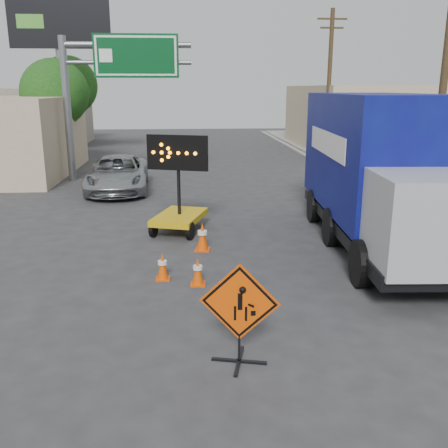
{
  "coord_description": "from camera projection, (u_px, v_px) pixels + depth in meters",
  "views": [
    {
      "loc": [
        -0.91,
        -7.12,
        4.43
      ],
      "look_at": [
        -0.05,
        3.81,
        1.44
      ],
      "focal_mm": 40.0,
      "sensor_mm": 36.0,
      "label": 1
    }
  ],
  "objects": [
    {
      "name": "ground",
      "position": [
        246.0,
        371.0,
        8.08
      ],
      "size": [
        100.0,
        100.0,
        0.0
      ],
      "primitive_type": "plane",
      "color": "#2D2D30",
      "rests_on": "ground"
    },
    {
      "name": "cone_a",
      "position": [
        198.0,
        271.0,
        11.54
      ],
      "size": [
        0.36,
        0.36,
        0.67
      ],
      "rotation": [
        0.0,
        0.0,
        -0.07
      ],
      "color": "#E14804",
      "rests_on": "ground"
    },
    {
      "name": "cone_b",
      "position": [
        163.0,
        266.0,
        11.87
      ],
      "size": [
        0.34,
        0.34,
        0.67
      ],
      "rotation": [
        0.0,
        0.0,
        -0.0
      ],
      "color": "#E14804",
      "rests_on": "ground"
    },
    {
      "name": "utility_pole_far",
      "position": [
        329.0,
        84.0,
        30.54
      ],
      "size": [
        1.8,
        0.26,
        9.0
      ],
      "color": "#45351D",
      "rests_on": "ground"
    },
    {
      "name": "billboard",
      "position": [
        60.0,
        38.0,
        30.39
      ],
      "size": [
        6.1,
        0.54,
        9.85
      ],
      "color": "slate",
      "rests_on": "ground"
    },
    {
      "name": "sidewalk_right",
      "position": [
        409.0,
        185.0,
        23.21
      ],
      "size": [
        4.0,
        60.0,
        0.15
      ],
      "primitive_type": "cube",
      "color": "gray",
      "rests_on": "ground"
    },
    {
      "name": "curb_right",
      "position": [
        361.0,
        186.0,
        23.04
      ],
      "size": [
        0.4,
        60.0,
        0.12
      ],
      "primitive_type": "cube",
      "color": "gray",
      "rests_on": "ground"
    },
    {
      "name": "arrow_board",
      "position": [
        179.0,
        211.0,
        15.75
      ],
      "size": [
        1.9,
        2.44,
        3.06
      ],
      "rotation": [
        0.0,
        0.0,
        -0.32
      ],
      "color": "#C69F0B",
      "rests_on": "ground"
    },
    {
      "name": "pickup_truck",
      "position": [
        118.0,
        174.0,
        22.03
      ],
      "size": [
        2.84,
        5.67,
        1.54
      ],
      "primitive_type": "imported",
      "rotation": [
        0.0,
        0.0,
        0.05
      ],
      "color": "#A7AAAE",
      "rests_on": "ground"
    },
    {
      "name": "tree_left_far",
      "position": [
        68.0,
        86.0,
        35.04
      ],
      "size": [
        4.1,
        4.1,
        6.66
      ],
      "color": "#45351D",
      "rests_on": "ground"
    },
    {
      "name": "cone_c",
      "position": [
        202.0,
        236.0,
        14.0
      ],
      "size": [
        0.48,
        0.48,
        0.81
      ],
      "rotation": [
        0.0,
        0.0,
        -0.17
      ],
      "color": "#E14804",
      "rests_on": "ground"
    },
    {
      "name": "box_truck",
      "position": [
        379.0,
        180.0,
        14.03
      ],
      "size": [
        3.34,
        9.17,
        4.28
      ],
      "rotation": [
        0.0,
        0.0,
        -0.07
      ],
      "color": "black",
      "rests_on": "ground"
    },
    {
      "name": "construction_sign",
      "position": [
        240.0,
        312.0,
        8.1
      ],
      "size": [
        1.29,
        0.92,
        1.75
      ],
      "rotation": [
        0.0,
        0.0,
        -0.23
      ],
      "color": "black",
      "rests_on": "ground"
    },
    {
      "name": "storefront_left_far",
      "position": [
        4.0,
        118.0,
        39.06
      ],
      "size": [
        12.0,
        10.0,
        4.4
      ],
      "primitive_type": "cube",
      "color": "gray",
      "rests_on": "ground"
    },
    {
      "name": "building_right_far",
      "position": [
        370.0,
        118.0,
        37.32
      ],
      "size": [
        10.0,
        14.0,
        4.6
      ],
      "primitive_type": "cube",
      "color": "#C1AA8C",
      "rests_on": "ground"
    },
    {
      "name": "tree_left_near",
      "position": [
        55.0,
        93.0,
        27.54
      ],
      "size": [
        3.71,
        3.71,
        6.03
      ],
      "color": "#45351D",
      "rests_on": "ground"
    },
    {
      "name": "utility_pole_near",
      "position": [
        444.0,
        80.0,
        17.07
      ],
      "size": [
        1.8,
        0.26,
        9.0
      ],
      "color": "#45351D",
      "rests_on": "ground"
    },
    {
      "name": "highway_gantry",
      "position": [
        109.0,
        74.0,
        23.68
      ],
      "size": [
        6.18,
        0.38,
        6.9
      ],
      "color": "slate",
      "rests_on": "ground"
    }
  ]
}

